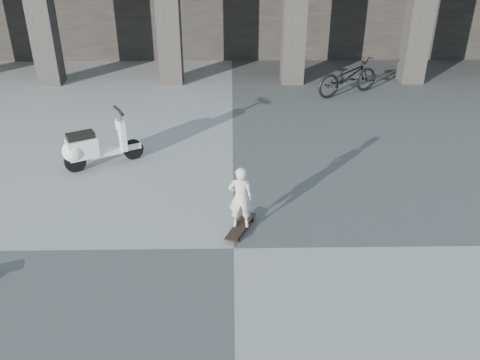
{
  "coord_description": "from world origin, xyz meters",
  "views": [
    {
      "loc": [
        -0.01,
        -6.34,
        4.56
      ],
      "look_at": [
        0.11,
        1.0,
        0.65
      ],
      "focal_mm": 38.0,
      "sensor_mm": 36.0,
      "label": 1
    }
  ],
  "objects_px": {
    "child": "(241,197)",
    "longboard": "(241,226)",
    "scooter": "(89,148)",
    "bicycle": "(348,76)"
  },
  "relations": [
    {
      "from": "longboard",
      "to": "bicycle",
      "type": "xyz_separation_m",
      "value": [
        3.08,
        6.8,
        0.45
      ]
    },
    {
      "from": "child",
      "to": "scooter",
      "type": "distance_m",
      "value": 3.73
    },
    {
      "from": "child",
      "to": "bicycle",
      "type": "height_order",
      "value": "child"
    },
    {
      "from": "child",
      "to": "longboard",
      "type": "bearing_deg",
      "value": 2.4
    },
    {
      "from": "longboard",
      "to": "scooter",
      "type": "height_order",
      "value": "scooter"
    },
    {
      "from": "longboard",
      "to": "child",
      "type": "height_order",
      "value": "child"
    },
    {
      "from": "bicycle",
      "to": "child",
      "type": "bearing_deg",
      "value": 127.27
    },
    {
      "from": "child",
      "to": "bicycle",
      "type": "bearing_deg",
      "value": -112.0
    },
    {
      "from": "child",
      "to": "scooter",
      "type": "relative_size",
      "value": 0.71
    },
    {
      "from": "scooter",
      "to": "bicycle",
      "type": "height_order",
      "value": "scooter"
    }
  ]
}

